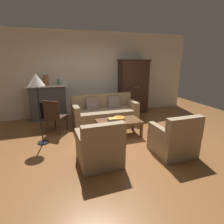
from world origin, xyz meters
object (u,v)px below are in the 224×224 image
fireplace (48,102)px  armoire (133,87)px  coffee_table (119,122)px  mantel_vase_cream (40,82)px  book_stack (113,119)px  mantel_vase_terracotta (46,80)px  armchair_near_left (100,148)px  armchair_near_right (174,140)px  side_chair_wooden (54,115)px  floor_lamp (36,84)px  couch (104,113)px  fruit_bowl (119,118)px  mantel_vase_jade (59,82)px

fireplace → armoire: size_ratio=0.66×
coffee_table → mantel_vase_cream: bearing=133.3°
book_stack → mantel_vase_terracotta: mantel_vase_terracotta is taller
fireplace → mantel_vase_terracotta: (0.00, -0.02, 0.71)m
fireplace → coffee_table: size_ratio=1.15×
armchair_near_left → armchair_near_right: 1.55m
armoire → mantel_vase_terracotta: 2.97m
side_chair_wooden → floor_lamp: size_ratio=0.56×
floor_lamp → coffee_table: bearing=-5.1°
couch → book_stack: 1.05m
mantel_vase_terracotta → armchair_near_right: mantel_vase_terracotta is taller
book_stack → fireplace: bearing=128.0°
armchair_near_right → floor_lamp: 3.14m
armoire → side_chair_wooden: 3.08m
fruit_bowl → side_chair_wooden: size_ratio=0.33×
armchair_near_left → floor_lamp: size_ratio=0.55×
couch → armchair_near_right: (0.84, -2.28, -0.00)m
mantel_vase_terracotta → floor_lamp: 1.84m
coffee_table → mantel_vase_terracotta: (-1.70, 1.99, 0.91)m
armoire → floor_lamp: (-3.09, -1.77, 0.44)m
couch → book_stack: size_ratio=7.49×
mantel_vase_cream → armchair_near_right: bearing=-50.5°
fruit_bowl → mantel_vase_terracotta: (-1.72, 1.94, 0.83)m
mantel_vase_jade → mantel_vase_terracotta: bearing=180.0°
fireplace → armchair_near_right: fireplace is taller
armoire → armchair_near_right: bearing=-98.8°
mantel_vase_terracotta → side_chair_wooden: size_ratio=0.35×
coffee_table → armchair_near_right: bearing=-57.9°
mantel_vase_cream → armchair_near_right: mantel_vase_cream is taller
mantel_vase_cream → armchair_near_right: (2.64, -3.21, -0.90)m
couch → book_stack: (-0.07, -1.04, 0.14)m
mantel_vase_cream → side_chair_wooden: mantel_vase_cream is taller
fruit_bowl → mantel_vase_cream: bearing=134.4°
couch → book_stack: couch is taller
side_chair_wooden → floor_lamp: floor_lamp is taller
coffee_table → floor_lamp: (-1.84, 0.16, 1.02)m
fireplace → mantel_vase_jade: (0.38, -0.02, 0.64)m
side_chair_wooden → mantel_vase_terracotta: bearing=97.1°
coffee_table → mantel_vase_jade: 2.53m
couch → coffee_table: 1.07m
fruit_bowl → fireplace: bearing=131.3°
book_stack → mantel_vase_jade: bearing=120.7°
armoire → armchair_near_left: 3.70m
fireplace → fruit_bowl: size_ratio=4.21×
coffee_table → armchair_near_left: (-0.78, -1.10, -0.05)m
fireplace → book_stack: (1.55, -1.99, -0.11)m
mantel_vase_jade → coffee_table: bearing=-56.5°
book_stack → armchair_near_left: 1.29m
couch → mantel_vase_terracotta: bearing=150.1°
armoire → armchair_near_left: bearing=-123.8°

